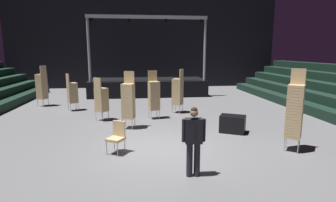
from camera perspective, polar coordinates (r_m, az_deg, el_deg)
ground_plane at (r=8.68m, az=-1.05°, el=-10.03°), size 22.00×30.00×0.10m
arena_end_wall at (r=23.14m, az=-4.82°, el=12.82°), size 22.00×0.30×8.00m
stage_riser at (r=19.09m, az=-4.25°, el=3.16°), size 7.84×3.19×5.17m
man_with_tie at (r=6.52m, az=5.37°, el=-7.67°), size 0.57×0.25×1.70m
chair_stack_front_left at (r=13.29m, az=2.05°, el=2.07°), size 0.61×0.61×2.14m
chair_stack_front_right at (r=8.93m, az=24.92°, el=-1.85°), size 0.62×0.62×2.48m
chair_stack_mid_left at (r=12.15m, az=-13.72°, el=0.40°), size 0.62×0.62×1.88m
chair_stack_mid_centre at (r=12.12m, az=-2.96°, el=1.27°), size 0.53×0.53×2.14m
chair_stack_rear_left at (r=16.43m, az=-24.83°, el=2.85°), size 0.59×0.59×2.22m
chair_stack_rear_right at (r=14.60m, az=-19.35°, el=1.74°), size 0.60×0.60×1.88m
chair_stack_rear_centre at (r=10.65m, az=-8.28°, el=0.14°), size 0.54×0.54×2.22m
equipment_road_case at (r=10.44m, az=13.31°, el=-4.68°), size 1.08×0.95×0.64m
loose_chair_near_man at (r=8.24m, az=-10.62°, el=-7.07°), size 0.60×0.60×0.95m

